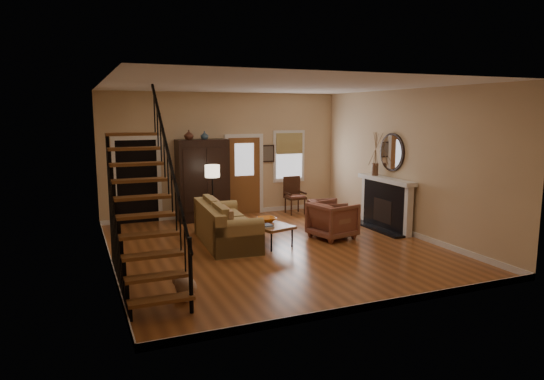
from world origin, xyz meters
name	(u,v)px	position (x,y,z in m)	size (l,w,h in m)	color
room	(229,168)	(-0.41, 1.76, 1.51)	(7.00, 7.33, 3.30)	#9B5427
staircase	(144,189)	(-2.78, -1.30, 1.60)	(0.94, 2.80, 3.20)	brown
fireplace	(387,199)	(3.13, 0.50, 0.74)	(0.33, 1.95, 2.30)	black
armoire	(203,180)	(-0.70, 3.15, 1.05)	(1.30, 0.60, 2.10)	black
vase_a	(189,135)	(-1.05, 3.05, 2.22)	(0.24, 0.24, 0.25)	#4C2619
vase_b	(204,135)	(-0.65, 3.05, 2.21)	(0.20, 0.20, 0.21)	#334C60
sofa	(226,224)	(-0.83, 0.71, 0.42)	(0.98, 2.27, 0.84)	olive
coffee_table	(267,234)	(-0.04, 0.33, 0.22)	(0.68, 1.17, 0.45)	brown
bowl	(266,220)	(0.01, 0.48, 0.50)	(0.40, 0.40, 0.10)	orange
books	(267,226)	(-0.16, 0.03, 0.48)	(0.21, 0.29, 0.05)	beige
armchair_left	(333,220)	(1.50, 0.23, 0.41)	(0.87, 0.90, 0.82)	maroon
armchair_right	(327,215)	(1.78, 0.98, 0.36)	(0.76, 0.78, 0.71)	maroon
floor_lamp	(213,197)	(-0.71, 2.17, 0.77)	(0.35, 0.35, 1.54)	black
side_chair	(295,195)	(1.85, 2.95, 0.51)	(0.54, 0.54, 1.02)	#3E2113
dog	(186,287)	(-2.33, -2.04, 0.18)	(0.29, 0.49, 0.35)	#D4AF90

